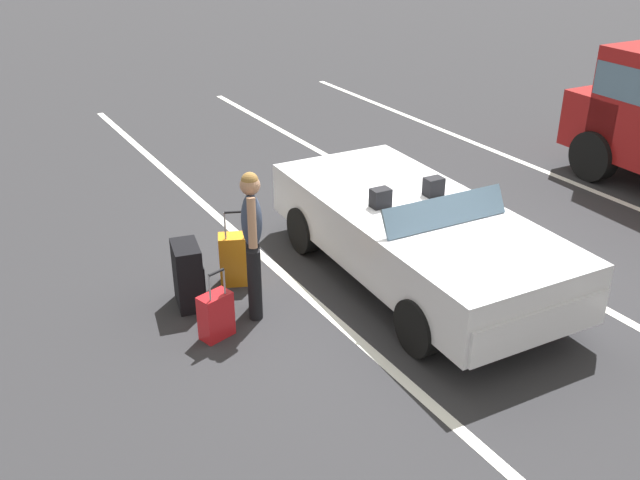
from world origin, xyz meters
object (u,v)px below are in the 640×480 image
at_px(convertible_car, 426,242).
at_px(suitcase_small_carryon, 216,316).
at_px(suitcase_medium_bright, 237,259).
at_px(traveler_person, 252,237).
at_px(suitcase_large_black, 188,275).

distance_m(convertible_car, suitcase_small_carryon, 2.53).
distance_m(suitcase_medium_bright, traveler_person, 0.95).
distance_m(convertible_car, suitcase_medium_bright, 2.20).
bearing_deg(suitcase_small_carryon, suitcase_medium_bright, -51.52).
height_order(convertible_car, suitcase_small_carryon, convertible_car).
relative_size(convertible_car, suitcase_large_black, 5.71).
xyz_separation_m(convertible_car, traveler_person, (-0.49, -1.94, 0.34)).
xyz_separation_m(suitcase_large_black, traveler_person, (0.54, 0.55, 0.56)).
relative_size(suitcase_medium_bright, traveler_person, 0.58).
height_order(convertible_car, suitcase_medium_bright, convertible_car).
bearing_deg(suitcase_medium_bright, traveler_person, -165.73).
relative_size(suitcase_large_black, traveler_person, 0.45).
relative_size(suitcase_medium_bright, suitcase_small_carryon, 1.20).
height_order(suitcase_large_black, traveler_person, traveler_person).
bearing_deg(suitcase_large_black, suitcase_medium_bright, 26.95).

